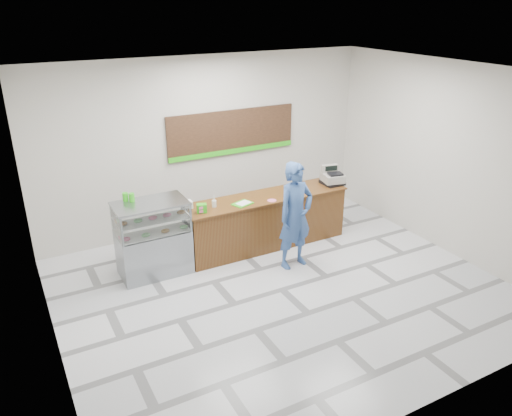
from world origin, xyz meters
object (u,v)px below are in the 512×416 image
cash_register (332,177)px  customer (295,216)px  display_case (153,238)px  sales_counter (266,221)px  serving_tray (243,204)px

cash_register → customer: size_ratio=0.25×
display_case → sales_counter: bearing=0.0°
display_case → customer: (2.30, -0.92, 0.29)m
display_case → serving_tray: bearing=-4.9°
serving_tray → cash_register: bearing=-16.1°
cash_register → display_case: bearing=-168.4°
serving_tray → sales_counter: bearing=-4.6°
serving_tray → customer: bearing=-69.2°
customer → cash_register: bearing=24.7°
customer → display_case: bearing=151.4°
sales_counter → customer: customer is taller
sales_counter → cash_register: cash_register is taller
display_case → serving_tray: (1.66, -0.14, 0.36)m
display_case → cash_register: cash_register is taller
display_case → serving_tray: display_case is taller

